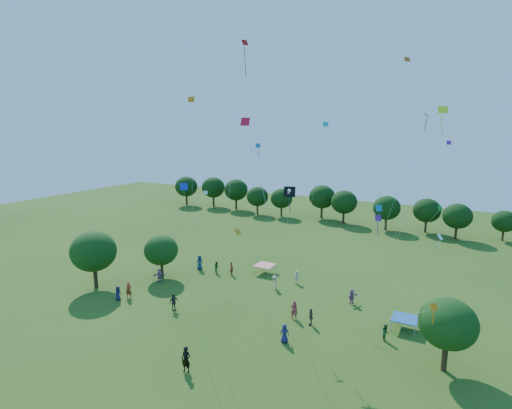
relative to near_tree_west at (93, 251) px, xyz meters
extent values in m
plane|color=#375A1A|center=(19.34, -11.50, -4.27)|extent=(160.00, 160.00, 0.00)
cylinder|color=#422B19|center=(0.00, 0.00, -3.20)|extent=(0.44, 0.44, 2.15)
ellipsoid|color=#154113|center=(0.00, 0.00, 0.01)|extent=(5.02, 5.02, 4.52)
cylinder|color=#422B19|center=(4.34, 6.12, -3.43)|extent=(0.35, 0.35, 1.68)
ellipsoid|color=#154113|center=(4.34, 6.12, -0.87)|extent=(4.05, 4.05, 3.65)
cylinder|color=#422B19|center=(35.80, 1.75, -3.27)|extent=(0.41, 0.41, 2.01)
ellipsoid|color=#154113|center=(35.80, 1.75, -0.49)|extent=(4.18, 4.18, 3.76)
cylinder|color=#422B19|center=(-21.78, 43.76, -3.20)|extent=(0.44, 0.44, 2.15)
ellipsoid|color=#11330E|center=(-21.78, 43.76, 0.07)|extent=(5.17, 5.17, 4.65)
cylinder|color=#422B19|center=(-15.31, 45.40, -3.19)|extent=(0.45, 0.45, 2.17)
ellipsoid|color=#11330E|center=(-15.31, 45.40, 0.12)|extent=(5.22, 5.22, 4.70)
cylinder|color=#422B19|center=(-9.02, 45.06, -3.20)|extent=(0.44, 0.44, 2.15)
ellipsoid|color=#11330E|center=(-9.02, 45.06, 0.08)|extent=(5.17, 5.17, 4.65)
cylinder|color=#422B19|center=(-2.43, 42.77, -3.34)|extent=(0.38, 0.38, 1.87)
ellipsoid|color=#11330E|center=(-2.43, 42.77, -0.50)|extent=(4.48, 4.48, 4.03)
cylinder|color=#422B19|center=(2.79, 43.39, -3.35)|extent=(0.38, 0.38, 1.84)
ellipsoid|color=#11330E|center=(2.79, 43.39, -0.55)|extent=(4.42, 4.42, 3.98)
cylinder|color=#422B19|center=(10.51, 45.78, -3.20)|extent=(0.44, 0.44, 2.14)
ellipsoid|color=#11330E|center=(10.51, 45.78, 0.06)|extent=(5.14, 5.14, 4.63)
cylinder|color=#422B19|center=(15.62, 43.61, -3.26)|extent=(0.42, 0.42, 2.03)
ellipsoid|color=#11330E|center=(15.62, 43.61, -0.18)|extent=(4.86, 4.86, 4.37)
cylinder|color=#422B19|center=(23.59, 42.50, -3.29)|extent=(0.40, 0.40, 1.96)
ellipsoid|color=#11330E|center=(23.59, 42.50, -0.31)|extent=(4.71, 4.71, 4.24)
cylinder|color=#422B19|center=(29.97, 44.03, -3.32)|extent=(0.39, 0.39, 1.91)
ellipsoid|color=#11330E|center=(29.97, 44.03, -0.41)|extent=(4.59, 4.59, 4.13)
cylinder|color=#422B19|center=(34.77, 41.85, -3.33)|extent=(0.39, 0.39, 1.89)
ellipsoid|color=#11330E|center=(34.77, 41.85, -0.46)|extent=(4.54, 4.54, 4.08)
cylinder|color=#422B19|center=(41.42, 44.39, -3.48)|extent=(0.33, 0.33, 1.58)
ellipsoid|color=#11330E|center=(41.42, 44.39, -1.08)|extent=(3.80, 3.80, 3.42)
cube|color=red|center=(14.71, 13.21, -3.22)|extent=(2.20, 2.20, 0.08)
cylinder|color=#999999|center=(13.71, 12.21, -3.72)|extent=(0.05, 0.05, 1.10)
cylinder|color=#999999|center=(15.71, 12.21, -3.72)|extent=(0.05, 0.05, 1.10)
cylinder|color=#999999|center=(13.71, 14.21, -3.72)|extent=(0.05, 0.05, 1.10)
cylinder|color=#999999|center=(15.71, 14.21, -3.72)|extent=(0.05, 0.05, 1.10)
cube|color=#1B5AB1|center=(32.22, 6.83, -3.22)|extent=(2.20, 2.20, 0.08)
cylinder|color=#999999|center=(31.22, 5.83, -3.72)|extent=(0.05, 0.05, 1.10)
cylinder|color=#999999|center=(33.22, 5.83, -3.72)|extent=(0.05, 0.05, 1.10)
cylinder|color=#999999|center=(31.22, 7.83, -3.72)|extent=(0.05, 0.05, 1.10)
cylinder|color=#999999|center=(33.22, 7.83, -3.72)|extent=(0.05, 0.05, 1.10)
imported|color=black|center=(19.03, -7.70, -3.27)|extent=(0.81, 0.59, 2.01)
imported|color=navy|center=(23.69, -0.42, -3.45)|extent=(0.92, 0.79, 1.64)
imported|color=maroon|center=(11.40, 10.74, -3.44)|extent=(0.74, 0.67, 1.67)
imported|color=#275C2F|center=(31.09, 4.08, -3.54)|extent=(0.68, 0.82, 1.47)
imported|color=beige|center=(17.99, 9.32, -3.48)|extent=(0.75, 1.13, 1.60)
imported|color=#39312E|center=(11.52, -0.24, -3.40)|extent=(0.70, 1.10, 1.74)
imported|color=#AA639D|center=(5.18, 4.71, -3.49)|extent=(1.48, 1.31, 1.57)
imported|color=#1A204C|center=(4.83, -1.21, -3.50)|extent=(0.52, 0.81, 1.54)
imported|color=#9B2F1C|center=(5.42, -0.26, -3.39)|extent=(0.78, 0.69, 1.76)
imported|color=#285826|center=(9.40, 10.45, -3.52)|extent=(0.81, 0.81, 1.51)
imported|color=#B9A394|center=(19.48, 12.11, -3.52)|extent=(1.04, 0.58, 1.50)
imported|color=#3F3933|center=(24.54, 3.48, -3.48)|extent=(0.81, 1.03, 1.59)
imported|color=#925587|center=(26.63, 9.73, -3.48)|extent=(1.04, 1.58, 1.59)
imported|color=navy|center=(6.79, 10.39, -3.33)|extent=(0.93, 1.05, 1.88)
imported|color=maroon|center=(22.69, 3.93, -3.39)|extent=(0.78, 0.68, 1.77)
cube|color=black|center=(22.16, 3.61, 7.96)|extent=(1.16, 0.88, 0.88)
cube|color=black|center=(22.16, 3.66, 6.72)|extent=(0.17, 0.27, 1.18)
sphere|color=white|center=(22.16, 3.55, 8.06)|extent=(0.32, 0.32, 0.32)
cylinder|color=white|center=(22.16, 3.55, 7.78)|extent=(0.24, 0.45, 0.30)
cylinder|color=white|center=(22.16, 3.55, 7.78)|extent=(0.24, 0.45, 0.30)
cylinder|color=beige|center=(22.37, 2.26, 2.28)|extent=(0.45, 2.70, 10.51)
cube|color=red|center=(13.43, 10.77, 22.62)|extent=(0.63, 0.78, 0.60)
cube|color=red|center=(13.43, 10.82, 20.68)|extent=(0.25, 0.63, 2.94)
cylinder|color=beige|center=(14.67, 5.93, 9.68)|extent=(2.51, 9.70, 25.31)
cube|color=red|center=(19.70, 0.01, 14.08)|extent=(0.80, 0.53, 0.66)
cylinder|color=beige|center=(22.12, 0.31, 5.40)|extent=(4.85, 0.63, 16.75)
cube|color=orange|center=(35.01, -2.79, 2.52)|extent=(0.48, 0.45, 0.39)
cube|color=orange|center=(35.01, -2.74, 1.77)|extent=(0.08, 0.22, 0.94)
cylinder|color=beige|center=(32.22, 0.58, -0.32)|extent=(5.60, 6.75, 5.32)
cube|color=orange|center=(15.56, 5.47, 2.98)|extent=(0.61, 0.74, 0.47)
cylinder|color=beige|center=(16.54, 7.62, -0.13)|extent=(1.98, 4.32, 5.69)
cube|color=#167C1F|center=(34.15, 8.57, 6.76)|extent=(0.44, 0.43, 0.38)
cylinder|color=beige|center=(30.84, 8.41, 1.81)|extent=(6.63, 0.32, 9.57)
cube|color=#1176B3|center=(16.46, 8.18, 11.75)|extent=(0.54, 0.49, 0.44)
cube|color=#1176B3|center=(16.46, 8.23, 11.06)|extent=(0.08, 0.18, 0.75)
cylinder|color=beige|center=(17.14, 8.87, 4.29)|extent=(1.39, 1.40, 14.52)
cube|color=#5E178C|center=(29.58, 5.76, 5.93)|extent=(0.59, 0.50, 0.50)
cube|color=#5E178C|center=(29.58, 5.81, 4.94)|extent=(0.12, 0.29, 1.28)
cylinder|color=beige|center=(29.52, 4.86, 1.37)|extent=(0.14, 1.80, 8.68)
cube|color=silver|center=(7.51, 11.03, 5.66)|extent=(0.63, 0.60, 0.40)
cylinder|color=beige|center=(8.33, 11.96, 1.23)|extent=(1.66, 1.87, 8.42)
cube|color=#0C75B6|center=(31.08, -1.78, 8.31)|extent=(0.45, 0.41, 0.37)
cylinder|color=beige|center=(30.12, 1.06, 2.58)|extent=(1.94, 5.69, 11.12)
cube|color=#C1490B|center=(30.17, 11.36, 19.69)|extent=(0.63, 0.59, 0.43)
cylinder|color=beige|center=(28.86, 9.98, 8.25)|extent=(2.63, 2.78, 22.44)
cube|color=orange|center=(14.04, 0.30, 16.04)|extent=(0.62, 0.51, 0.48)
cylinder|color=beige|center=(13.75, 0.38, 6.42)|extent=(0.61, 0.19, 18.78)
cube|color=#C3F515|center=(33.97, 5.13, 14.93)|extent=(0.75, 0.57, 0.53)
cube|color=#C3F515|center=(33.97, 5.18, 13.82)|extent=(0.22, 0.28, 1.34)
cylinder|color=beige|center=(31.77, 4.49, 5.84)|extent=(4.42, 1.31, 17.63)
cube|color=#1F7C16|center=(32.17, 11.31, 14.71)|extent=(0.35, 0.52, 0.40)
cube|color=#1F7C16|center=(32.17, 11.36, 13.86)|extent=(0.20, 0.23, 1.07)
cylinder|color=beige|center=(29.83, 9.74, 5.77)|extent=(4.68, 3.17, 17.49)
cube|color=#162DDF|center=(15.18, -2.52, 8.74)|extent=(0.60, 0.67, 0.56)
cylinder|color=beige|center=(14.32, -1.24, 2.75)|extent=(1.74, 2.59, 11.46)
cube|color=purple|center=(33.93, 16.60, 12.09)|extent=(0.48, 0.32, 0.41)
cylinder|color=beige|center=(30.72, 12.46, 4.47)|extent=(6.44, 8.30, 14.89)
cube|color=white|center=(34.52, 5.85, 4.90)|extent=(0.46, 0.59, 0.41)
cube|color=white|center=(34.52, 5.90, 4.27)|extent=(0.13, 0.15, 0.61)
cylinder|color=beige|center=(31.79, 4.89, 0.86)|extent=(5.49, 1.93, 7.67)
cube|color=#0AA1A2|center=(22.78, 10.95, 13.92)|extent=(0.67, 0.59, 0.47)
cylinder|color=beige|center=(21.49, 10.77, 5.35)|extent=(2.60, 0.38, 16.66)
camera|label=1|loc=(36.45, -28.66, 13.65)|focal=28.00mm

